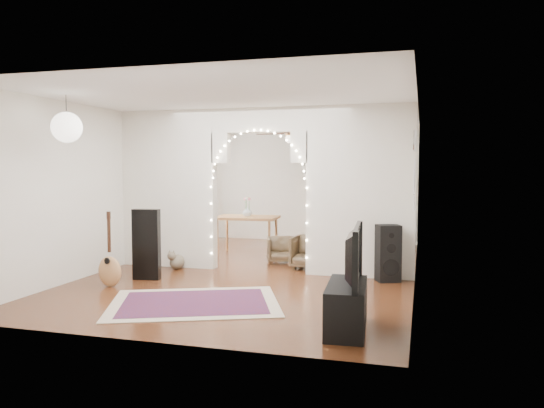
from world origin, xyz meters
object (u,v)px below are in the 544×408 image
(dining_chair_left, at_px, (282,250))
(dining_chair_right, at_px, (311,252))
(floor_speaker, at_px, (388,253))
(acoustic_guitar, at_px, (110,259))
(bookcase, at_px, (340,212))
(media_console, at_px, (346,307))
(dining_table, at_px, (247,220))

(dining_chair_left, relative_size, dining_chair_right, 0.84)
(floor_speaker, bearing_deg, dining_chair_right, 131.32)
(acoustic_guitar, distance_m, dining_chair_left, 3.18)
(bookcase, height_order, dining_chair_right, bookcase)
(acoustic_guitar, distance_m, media_console, 3.75)
(dining_chair_right, bearing_deg, dining_chair_left, 150.40)
(dining_chair_right, bearing_deg, dining_table, 146.03)
(media_console, xyz_separation_m, bookcase, (-1.02, 6.35, 0.47))
(floor_speaker, height_order, bookcase, bookcase)
(acoustic_guitar, distance_m, dining_table, 3.46)
(floor_speaker, xyz_separation_m, dining_chair_right, (-1.33, 0.67, -0.15))
(media_console, distance_m, bookcase, 6.44)
(dining_chair_right, bearing_deg, bookcase, 92.35)
(dining_table, height_order, dining_chair_left, dining_table)
(acoustic_guitar, relative_size, media_console, 0.93)
(acoustic_guitar, relative_size, bookcase, 0.65)
(floor_speaker, xyz_separation_m, bookcase, (-1.29, 3.75, 0.29))
(acoustic_guitar, xyz_separation_m, floor_speaker, (3.85, 1.48, 0.02))
(acoustic_guitar, xyz_separation_m, media_console, (3.58, -1.12, -0.15))
(media_console, xyz_separation_m, dining_chair_left, (-1.68, 3.66, -0.01))
(dining_chair_left, distance_m, dining_chair_right, 0.74)
(floor_speaker, bearing_deg, acoustic_guitar, 178.94)
(floor_speaker, height_order, media_console, floor_speaker)
(floor_speaker, distance_m, dining_table, 3.40)
(acoustic_guitar, height_order, media_console, acoustic_guitar)
(floor_speaker, relative_size, media_console, 0.86)
(dining_chair_left, height_order, dining_chair_right, dining_chair_right)
(media_console, relative_size, bookcase, 0.70)
(bookcase, bearing_deg, dining_chair_right, -79.24)
(media_console, height_order, dining_table, dining_table)
(dining_table, bearing_deg, dining_chair_left, -43.33)
(dining_table, bearing_deg, media_console, -63.13)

